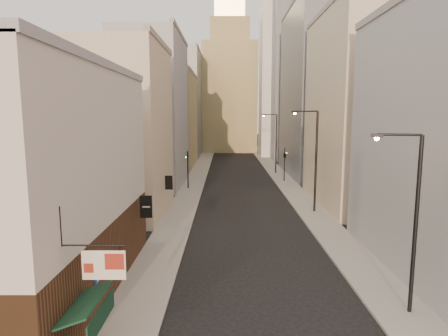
% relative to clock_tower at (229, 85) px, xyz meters
% --- Properties ---
extents(sidewalk_left, '(3.00, 140.00, 0.15)m').
position_rel_clock_tower_xyz_m(sidewalk_left, '(-5.50, -37.00, -17.56)').
color(sidewalk_left, gray).
rests_on(sidewalk_left, ground).
extents(sidewalk_right, '(3.00, 140.00, 0.15)m').
position_rel_clock_tower_xyz_m(sidewalk_right, '(7.50, -37.00, -17.56)').
color(sidewalk_right, gray).
rests_on(sidewalk_right, ground).
extents(near_building_left, '(8.30, 23.04, 12.30)m').
position_rel_clock_tower_xyz_m(near_building_left, '(-9.99, -83.00, -11.61)').
color(near_building_left, '#50331F').
rests_on(near_building_left, ground).
extents(left_bldg_beige, '(8.00, 12.00, 16.00)m').
position_rel_clock_tower_xyz_m(left_bldg_beige, '(-11.00, -66.00, -9.63)').
color(left_bldg_beige, '#BFAD95').
rests_on(left_bldg_beige, ground).
extents(left_bldg_grey, '(8.00, 16.00, 20.00)m').
position_rel_clock_tower_xyz_m(left_bldg_grey, '(-11.00, -50.00, -7.63)').
color(left_bldg_grey, gray).
rests_on(left_bldg_grey, ground).
extents(left_bldg_tan, '(8.00, 18.00, 17.00)m').
position_rel_clock_tower_xyz_m(left_bldg_tan, '(-11.00, -32.00, -9.13)').
color(left_bldg_tan, tan).
rests_on(left_bldg_tan, ground).
extents(left_bldg_wingrid, '(8.00, 20.00, 24.00)m').
position_rel_clock_tower_xyz_m(left_bldg_wingrid, '(-11.00, -12.00, -5.63)').
color(left_bldg_wingrid, gray).
rests_on(left_bldg_wingrid, ground).
extents(right_bldg_beige, '(8.00, 16.00, 20.00)m').
position_rel_clock_tower_xyz_m(right_bldg_beige, '(13.00, -62.00, -7.63)').
color(right_bldg_beige, '#BFAD95').
rests_on(right_bldg_beige, ground).
extents(right_bldg_wingrid, '(8.00, 20.00, 26.00)m').
position_rel_clock_tower_xyz_m(right_bldg_wingrid, '(13.00, -42.00, -4.63)').
color(right_bldg_wingrid, gray).
rests_on(right_bldg_wingrid, ground).
extents(highrise, '(21.00, 23.00, 51.20)m').
position_rel_clock_tower_xyz_m(highrise, '(19.00, -14.00, 8.02)').
color(highrise, gray).
rests_on(highrise, ground).
extents(clock_tower, '(14.00, 14.00, 44.90)m').
position_rel_clock_tower_xyz_m(clock_tower, '(0.00, 0.00, 0.00)').
color(clock_tower, tan).
rests_on(clock_tower, ground).
extents(white_tower, '(8.00, 8.00, 41.50)m').
position_rel_clock_tower_xyz_m(white_tower, '(11.00, -14.00, 0.97)').
color(white_tower, silver).
rests_on(white_tower, ground).
extents(streetlamp_near, '(2.26, 0.69, 8.74)m').
position_rel_clock_tower_xyz_m(streetlamp_near, '(7.63, -84.93, -12.64)').
color(streetlamp_near, black).
rests_on(streetlamp_near, ground).
extents(streetlamp_mid, '(2.48, 1.20, 10.02)m').
position_rel_clock_tower_xyz_m(streetlamp_mid, '(7.52, -65.73, -11.91)').
color(streetlamp_mid, black).
rests_on(streetlamp_mid, ground).
extents(streetlamp_far, '(2.49, 0.91, 9.76)m').
position_rel_clock_tower_xyz_m(streetlamp_far, '(6.98, -40.95, -12.06)').
color(streetlamp_far, black).
rests_on(streetlamp_far, ground).
extents(traffic_light_left, '(0.58, 0.50, 5.00)m').
position_rel_clock_tower_xyz_m(traffic_light_left, '(-5.94, -54.08, -14.05)').
color(traffic_light_left, black).
rests_on(traffic_light_left, ground).
extents(traffic_light_right, '(0.66, 0.66, 5.00)m').
position_rel_clock_tower_xyz_m(traffic_light_right, '(7.45, -48.51, -13.72)').
color(traffic_light_right, black).
rests_on(traffic_light_right, ground).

